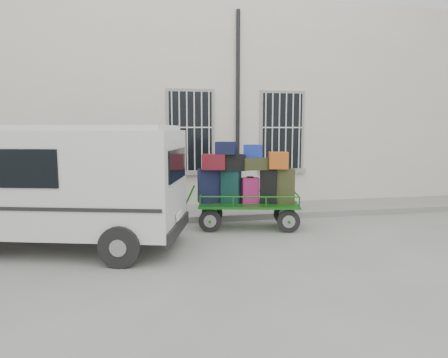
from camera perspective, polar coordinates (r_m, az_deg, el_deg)
ground at (r=8.75m, az=0.19°, el=-8.17°), size 80.00×80.00×0.00m
building at (r=13.89m, az=-4.35°, el=9.93°), size 24.00×5.15×6.00m
sidewalk at (r=10.84m, az=-2.11°, el=-4.78°), size 24.00×1.70×0.15m
luggage_cart at (r=9.28m, az=3.19°, el=-0.76°), size 2.74×1.51×2.03m
van at (r=8.27m, az=-22.70°, el=0.02°), size 5.06×3.16×2.38m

